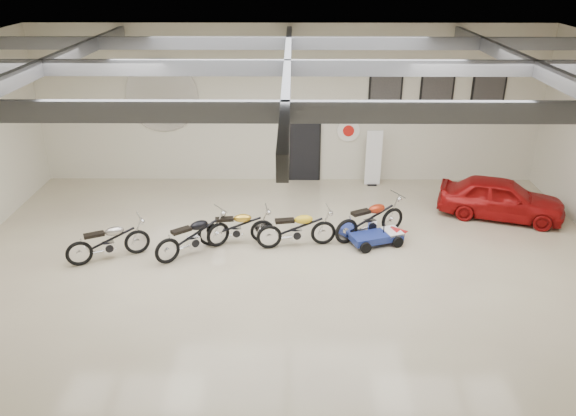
{
  "coord_description": "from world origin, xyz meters",
  "views": [
    {
      "loc": [
        0.11,
        -11.5,
        6.81
      ],
      "look_at": [
        0.0,
        1.2,
        1.1
      ],
      "focal_mm": 35.0,
      "sensor_mm": 36.0,
      "label": 1
    }
  ],
  "objects_px": {
    "motorcycle_black": "(193,235)",
    "go_kart": "(381,233)",
    "banner_stand": "(374,158)",
    "motorcycle_silver": "(108,241)",
    "vintage_car": "(501,198)",
    "motorcycle_yellow": "(296,228)",
    "motorcycle_red": "(370,218)",
    "motorcycle_gold": "(236,226)"
  },
  "relations": [
    {
      "from": "motorcycle_silver",
      "to": "motorcycle_yellow",
      "type": "distance_m",
      "value": 4.64
    },
    {
      "from": "go_kart",
      "to": "vintage_car",
      "type": "distance_m",
      "value": 3.98
    },
    {
      "from": "motorcycle_silver",
      "to": "motorcycle_red",
      "type": "bearing_deg",
      "value": -15.5
    },
    {
      "from": "banner_stand",
      "to": "motorcycle_silver",
      "type": "xyz_separation_m",
      "value": [
        -7.06,
        -4.96,
        -0.41
      ]
    },
    {
      "from": "go_kart",
      "to": "vintage_car",
      "type": "bearing_deg",
      "value": 5.35
    },
    {
      "from": "motorcycle_red",
      "to": "motorcycle_silver",
      "type": "bearing_deg",
      "value": 162.15
    },
    {
      "from": "motorcycle_red",
      "to": "go_kart",
      "type": "xyz_separation_m",
      "value": [
        0.25,
        -0.38,
        -0.25
      ]
    },
    {
      "from": "motorcycle_silver",
      "to": "motorcycle_black",
      "type": "bearing_deg",
      "value": -18.9
    },
    {
      "from": "motorcycle_black",
      "to": "motorcycle_red",
      "type": "relative_size",
      "value": 0.96
    },
    {
      "from": "motorcycle_silver",
      "to": "vintage_car",
      "type": "distance_m",
      "value": 10.68
    },
    {
      "from": "motorcycle_yellow",
      "to": "banner_stand",
      "type": "bearing_deg",
      "value": 49.69
    },
    {
      "from": "motorcycle_black",
      "to": "vintage_car",
      "type": "distance_m",
      "value": 8.65
    },
    {
      "from": "motorcycle_gold",
      "to": "go_kart",
      "type": "relative_size",
      "value": 1.18
    },
    {
      "from": "motorcycle_silver",
      "to": "motorcycle_gold",
      "type": "bearing_deg",
      "value": -10.82
    },
    {
      "from": "banner_stand",
      "to": "motorcycle_yellow",
      "type": "height_order",
      "value": "banner_stand"
    },
    {
      "from": "motorcycle_gold",
      "to": "vintage_car",
      "type": "bearing_deg",
      "value": 4.36
    },
    {
      "from": "motorcycle_black",
      "to": "motorcycle_yellow",
      "type": "height_order",
      "value": "motorcycle_black"
    },
    {
      "from": "motorcycle_silver",
      "to": "go_kart",
      "type": "xyz_separation_m",
      "value": [
        6.77,
        0.87,
        -0.22
      ]
    },
    {
      "from": "vintage_car",
      "to": "motorcycle_yellow",
      "type": "bearing_deg",
      "value": 126.02
    },
    {
      "from": "motorcycle_black",
      "to": "motorcycle_gold",
      "type": "height_order",
      "value": "motorcycle_black"
    },
    {
      "from": "banner_stand",
      "to": "motorcycle_gold",
      "type": "bearing_deg",
      "value": -135.02
    },
    {
      "from": "motorcycle_yellow",
      "to": "go_kart",
      "type": "relative_size",
      "value": 1.23
    },
    {
      "from": "banner_stand",
      "to": "motorcycle_yellow",
      "type": "distance_m",
      "value": 4.93
    },
    {
      "from": "motorcycle_yellow",
      "to": "go_kart",
      "type": "bearing_deg",
      "value": -5.84
    },
    {
      "from": "motorcycle_yellow",
      "to": "motorcycle_black",
      "type": "bearing_deg",
      "value": -179.99
    },
    {
      "from": "motorcycle_yellow",
      "to": "go_kart",
      "type": "distance_m",
      "value": 2.21
    },
    {
      "from": "motorcycle_silver",
      "to": "vintage_car",
      "type": "xyz_separation_m",
      "value": [
        10.37,
        2.55,
        0.07
      ]
    },
    {
      "from": "motorcycle_black",
      "to": "vintage_car",
      "type": "xyz_separation_m",
      "value": [
        8.34,
        2.29,
        0.05
      ]
    },
    {
      "from": "motorcycle_black",
      "to": "go_kart",
      "type": "height_order",
      "value": "motorcycle_black"
    },
    {
      "from": "motorcycle_red",
      "to": "vintage_car",
      "type": "xyz_separation_m",
      "value": [
        3.85,
        1.31,
        0.03
      ]
    },
    {
      "from": "vintage_car",
      "to": "motorcycle_black",
      "type": "bearing_deg",
      "value": 123.74
    },
    {
      "from": "banner_stand",
      "to": "motorcycle_black",
      "type": "height_order",
      "value": "banner_stand"
    },
    {
      "from": "motorcycle_yellow",
      "to": "motorcycle_red",
      "type": "bearing_deg",
      "value": 5.44
    },
    {
      "from": "motorcycle_black",
      "to": "go_kart",
      "type": "distance_m",
      "value": 4.79
    },
    {
      "from": "motorcycle_black",
      "to": "vintage_car",
      "type": "bearing_deg",
      "value": -22.76
    },
    {
      "from": "banner_stand",
      "to": "go_kart",
      "type": "relative_size",
      "value": 1.14
    },
    {
      "from": "motorcycle_black",
      "to": "banner_stand",
      "type": "bearing_deg",
      "value": 4.86
    },
    {
      "from": "motorcycle_black",
      "to": "motorcycle_yellow",
      "type": "distance_m",
      "value": 2.6
    },
    {
      "from": "banner_stand",
      "to": "motorcycle_red",
      "type": "relative_size",
      "value": 0.88
    },
    {
      "from": "motorcycle_red",
      "to": "motorcycle_gold",
      "type": "bearing_deg",
      "value": 157.95
    },
    {
      "from": "motorcycle_yellow",
      "to": "vintage_car",
      "type": "relative_size",
      "value": 0.59
    },
    {
      "from": "motorcycle_black",
      "to": "motorcycle_gold",
      "type": "distance_m",
      "value": 1.16
    }
  ]
}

